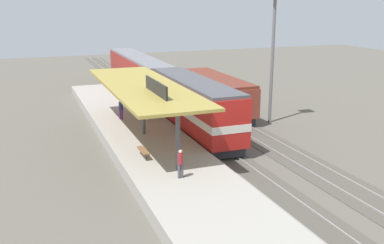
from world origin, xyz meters
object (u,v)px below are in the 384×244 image
platform_bench (143,151)px  locomotive (194,106)px  person_boarding (121,108)px  person_walking (180,162)px  freight_car (217,94)px  person_waiting (154,108)px  light_mast (274,29)px  passenger_carriage_single (139,74)px

platform_bench → locomotive: 8.87m
person_boarding → locomotive: bearing=-34.1°
person_walking → platform_bench: bearing=104.8°
freight_car → person_waiting: (-7.20, -2.95, -0.12)m
light_mast → passenger_carriage_single: bearing=114.7°
passenger_carriage_single → person_boarding: passenger_carriage_single is taller
passenger_carriage_single → person_waiting: size_ratio=11.70×
person_waiting → person_walking: (-2.30, -13.32, 0.00)m
passenger_carriage_single → person_walking: passenger_carriage_single is taller
platform_bench → freight_car: size_ratio=0.14×
passenger_carriage_single → freight_car: (4.60, -12.34, -0.34)m
passenger_carriage_single → light_mast: light_mast is taller
passenger_carriage_single → person_walking: 29.03m
platform_bench → person_walking: (1.10, -4.17, 0.51)m
platform_bench → passenger_carriage_single: 25.19m
platform_bench → person_waiting: size_ratio=0.99×
light_mast → person_boarding: light_mast is taller
platform_bench → passenger_carriage_single: (6.00, 24.44, 0.97)m
locomotive → passenger_carriage_single: locomotive is taller
platform_bench → light_mast: size_ratio=0.15×
platform_bench → person_waiting: person_waiting is taller
person_walking → light_mast: bearing=42.5°
light_mast → platform_bench: bearing=-151.5°
passenger_carriage_single → locomotive: bearing=-90.0°
freight_car → platform_bench: bearing=-131.2°
passenger_carriage_single → platform_bench: bearing=-103.8°
freight_car → person_walking: freight_car is taller
freight_car → light_mast: light_mast is taller
platform_bench → locomotive: size_ratio=0.12×
freight_car → person_boarding: (-9.90, -2.07, -0.12)m
passenger_carriage_single → freight_car: 13.17m
platform_bench → person_walking: bearing=-75.2°
light_mast → person_boarding: bearing=169.0°
freight_car → light_mast: (3.20, -4.62, 6.43)m
locomotive → passenger_carriage_single: (0.00, 18.00, -0.10)m
light_mast → person_waiting: 12.40m
freight_car → locomotive: bearing=-129.1°
freight_car → person_boarding: 10.12m
passenger_carriage_single → person_boarding: size_ratio=11.70×
locomotive → light_mast: light_mast is taller
locomotive → freight_car: bearing=50.9°
locomotive → person_walking: bearing=-114.8°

